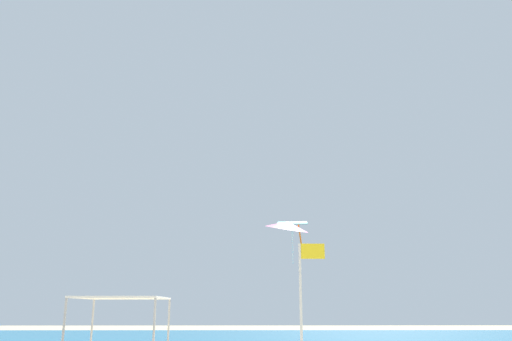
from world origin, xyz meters
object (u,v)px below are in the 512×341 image
at_px(kite_delta_pink, 287,225).
at_px(kite_diamond_teal, 292,225).
at_px(canopy_tent, 122,301).
at_px(banner_flag, 304,307).

distance_m(kite_delta_pink, kite_diamond_teal, 6.24).
bearing_deg(canopy_tent, kite_diamond_teal, 71.78).
height_order(banner_flag, kite_delta_pink, kite_delta_pink).
height_order(banner_flag, kite_diamond_teal, kite_diamond_teal).
bearing_deg(kite_diamond_teal, kite_delta_pink, -92.73).
xyz_separation_m(kite_delta_pink, kite_diamond_teal, (0.84, 6.10, 0.99)).
distance_m(canopy_tent, kite_delta_pink, 18.53).
bearing_deg(kite_diamond_teal, canopy_tent, -103.08).
bearing_deg(kite_delta_pink, banner_flag, 46.77).
bearing_deg(canopy_tent, banner_flag, -44.31).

